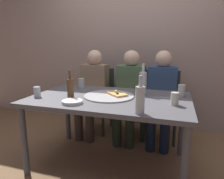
% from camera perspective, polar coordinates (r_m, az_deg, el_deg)
% --- Properties ---
extents(ground_plane, '(8.00, 8.00, 0.00)m').
position_cam_1_polar(ground_plane, '(2.31, -0.68, -20.04)').
color(ground_plane, brown).
extents(back_wall, '(6.00, 0.10, 2.60)m').
position_cam_1_polar(back_wall, '(3.17, 6.54, 13.48)').
color(back_wall, gray).
rests_on(back_wall, ground_plane).
extents(dining_table, '(1.55, 0.94, 0.73)m').
position_cam_1_polar(dining_table, '(2.03, -0.73, -4.14)').
color(dining_table, '#4C4C51').
rests_on(dining_table, ground_plane).
extents(pizza_tray, '(0.50, 0.50, 0.01)m').
position_cam_1_polar(pizza_tray, '(2.03, -0.84, -1.79)').
color(pizza_tray, '#ADADB2').
rests_on(pizza_tray, dining_table).
extents(pizza_slice_last, '(0.25, 0.25, 0.05)m').
position_cam_1_polar(pizza_slice_last, '(2.05, 1.41, -1.18)').
color(pizza_slice_last, tan).
rests_on(pizza_slice_last, pizza_tray).
extents(wine_bottle, '(0.08, 0.08, 0.32)m').
position_cam_1_polar(wine_bottle, '(2.14, 8.69, 2.02)').
color(wine_bottle, '#B2BCC1').
rests_on(wine_bottle, dining_table).
extents(beer_bottle, '(0.07, 0.07, 0.27)m').
position_cam_1_polar(beer_bottle, '(2.01, -11.60, 0.53)').
color(beer_bottle, brown).
rests_on(beer_bottle, dining_table).
extents(water_bottle, '(0.07, 0.07, 0.29)m').
position_cam_1_polar(water_bottle, '(1.52, 7.88, -2.73)').
color(water_bottle, '#B2BCC1').
rests_on(water_bottle, dining_table).
extents(tumbler_near, '(0.07, 0.07, 0.12)m').
position_cam_1_polar(tumbler_near, '(2.14, 18.91, -0.28)').
color(tumbler_near, '#B7C6BC').
rests_on(tumbler_near, dining_table).
extents(tumbler_far, '(0.07, 0.07, 0.11)m').
position_cam_1_polar(tumbler_far, '(1.82, 17.19, -2.48)').
color(tumbler_far, beige).
rests_on(tumbler_far, dining_table).
extents(wine_glass, '(0.07, 0.07, 0.11)m').
position_cam_1_polar(wine_glass, '(2.47, -8.59, 1.82)').
color(wine_glass, '#B7C6BC').
rests_on(wine_glass, dining_table).
extents(short_glass, '(0.07, 0.07, 0.10)m').
position_cam_1_polar(short_glass, '(2.15, -20.27, -0.59)').
color(short_glass, silver).
rests_on(short_glass, dining_table).
extents(plate_stack, '(0.18, 0.18, 0.03)m').
position_cam_1_polar(plate_stack, '(1.83, -11.09, -3.42)').
color(plate_stack, white).
rests_on(plate_stack, dining_table).
extents(table_knife, '(0.22, 0.04, 0.01)m').
position_cam_1_polar(table_knife, '(2.04, 14.61, -2.26)').
color(table_knife, '#B7B7BC').
rests_on(table_knife, dining_table).
extents(chair_left, '(0.44, 0.44, 0.90)m').
position_cam_1_polar(chair_left, '(3.02, -4.26, -1.50)').
color(chair_left, '#2D3833').
rests_on(chair_left, ground_plane).
extents(chair_middle, '(0.44, 0.44, 0.90)m').
position_cam_1_polar(chair_middle, '(2.87, 5.54, -2.25)').
color(chair_middle, '#2D3833').
rests_on(chair_middle, ground_plane).
extents(chair_right, '(0.44, 0.44, 0.90)m').
position_cam_1_polar(chair_right, '(2.82, 13.77, -2.83)').
color(chair_right, '#2D3833').
rests_on(chair_right, ground_plane).
extents(guest_in_sweater, '(0.36, 0.56, 1.17)m').
position_cam_1_polar(guest_in_sweater, '(2.85, -5.42, 0.30)').
color(guest_in_sweater, '#937A60').
rests_on(guest_in_sweater, ground_plane).
extents(guest_in_beanie, '(0.36, 0.56, 1.17)m').
position_cam_1_polar(guest_in_beanie, '(2.70, 4.93, -0.40)').
color(guest_in_beanie, '#4C6B47').
rests_on(guest_in_beanie, ground_plane).
extents(guest_by_wall, '(0.36, 0.56, 1.17)m').
position_cam_1_polar(guest_by_wall, '(2.64, 13.69, -0.99)').
color(guest_by_wall, navy).
rests_on(guest_by_wall, ground_plane).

